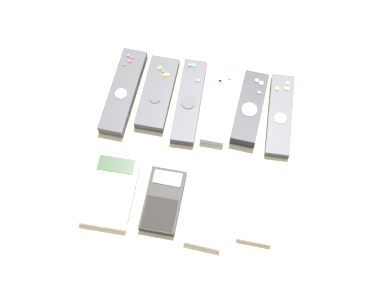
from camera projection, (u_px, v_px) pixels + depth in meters
name	position (u px, v px, depth m)	size (l,w,h in m)	color
ground_plane	(190.00, 157.00, 1.04)	(3.00, 3.00, 0.00)	#B2A88E
remote_0	(124.00, 91.00, 1.09)	(0.06, 0.20, 0.02)	#333338
remote_1	(157.00, 93.00, 1.09)	(0.06, 0.17, 0.02)	#333338
remote_2	(189.00, 101.00, 1.08)	(0.05, 0.19, 0.02)	#333338
remote_3	(219.00, 107.00, 1.08)	(0.05, 0.16, 0.02)	gray
remote_4	(250.00, 108.00, 1.07)	(0.06, 0.16, 0.03)	black
remote_5	(280.00, 115.00, 1.07)	(0.05, 0.18, 0.02)	#333338
calculator_0	(111.00, 190.00, 1.00)	(0.09, 0.15, 0.02)	silver
calculator_1	(163.00, 201.00, 0.99)	(0.07, 0.12, 0.02)	black
calculator_2	(211.00, 207.00, 0.99)	(0.07, 0.16, 0.02)	silver
calculator_3	(258.00, 213.00, 0.98)	(0.07, 0.11, 0.01)	beige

